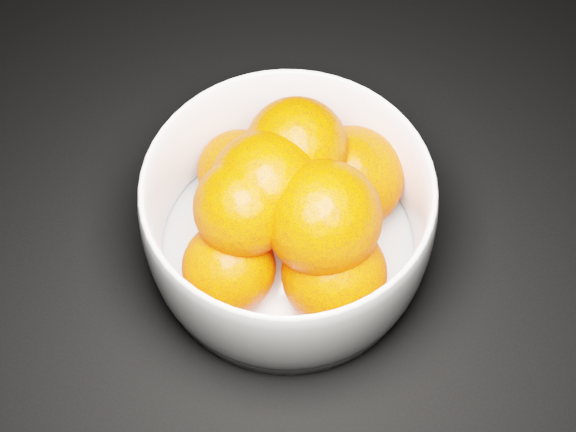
{
  "coord_description": "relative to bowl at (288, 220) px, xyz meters",
  "views": [
    {
      "loc": [
        -0.22,
        -0.27,
        0.6
      ],
      "look_at": [
        -0.25,
        0.06,
        0.06
      ],
      "focal_mm": 50.0,
      "sensor_mm": 36.0,
      "label": 1
    }
  ],
  "objects": [
    {
      "name": "bowl",
      "position": [
        0.0,
        0.0,
        0.0
      ],
      "size": [
        0.23,
        0.23,
        0.11
      ],
      "rotation": [
        0.0,
        0.0,
        0.25
      ],
      "color": "white",
      "rests_on": "ground"
    },
    {
      "name": "orange_pile",
      "position": [
        0.0,
        0.0,
        0.02
      ],
      "size": [
        0.17,
        0.17,
        0.13
      ],
      "color": "#FF3F00",
      "rests_on": "bowl"
    }
  ]
}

